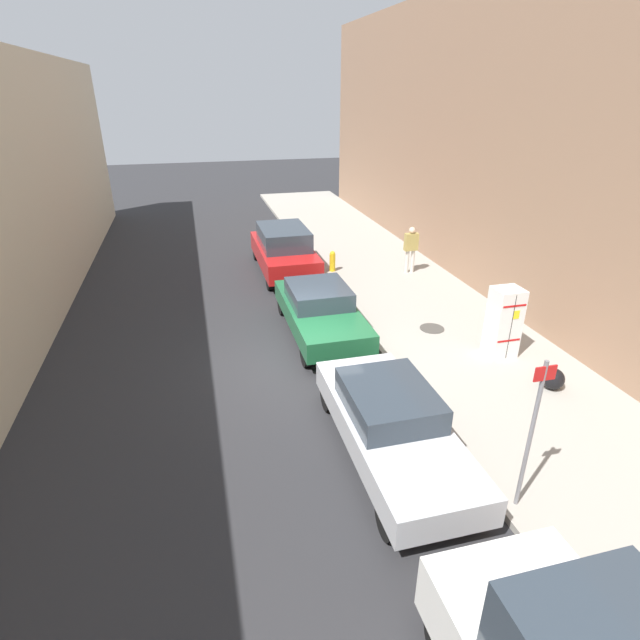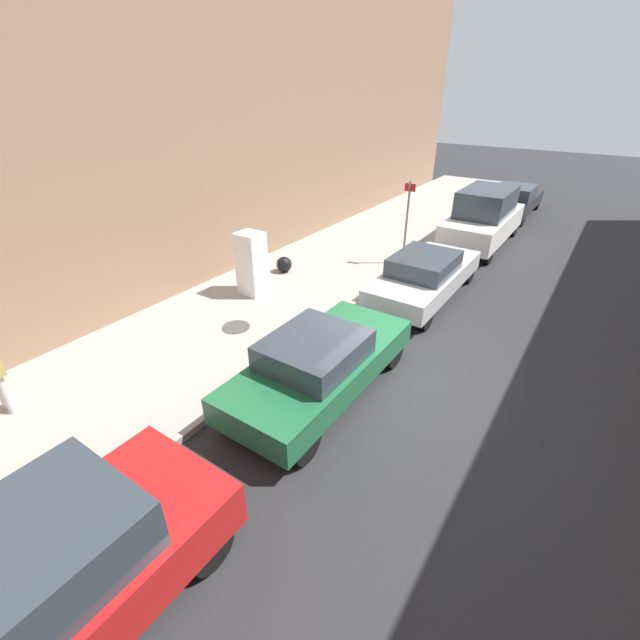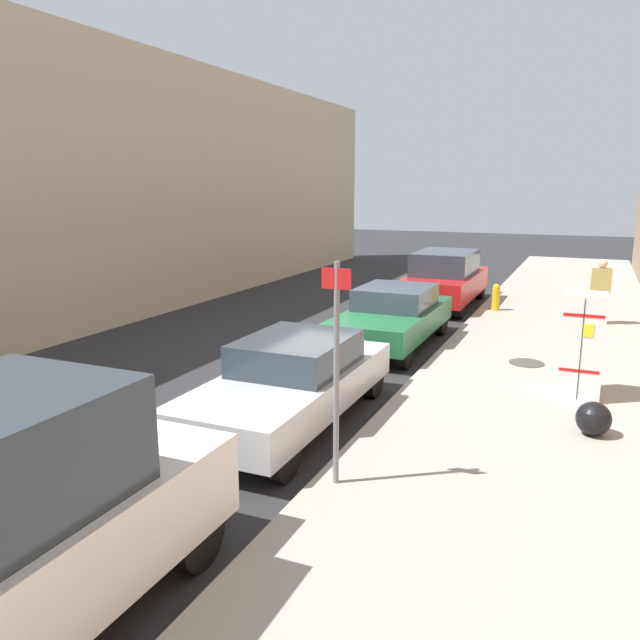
{
  "view_description": "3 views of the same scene",
  "coord_description": "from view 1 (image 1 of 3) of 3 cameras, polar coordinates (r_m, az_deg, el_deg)",
  "views": [
    {
      "loc": [
        2.37,
        10.98,
        6.46
      ],
      "look_at": [
        -0.74,
        -1.11,
        0.64
      ],
      "focal_mm": 28.0,
      "sensor_mm": 36.0,
      "label": 1
    },
    {
      "loc": [
        3.07,
        -7.34,
        5.6
      ],
      "look_at": [
        -1.37,
        -0.82,
        1.21
      ],
      "focal_mm": 24.0,
      "sensor_mm": 36.0,
      "label": 2
    },
    {
      "loc": [
        -5.04,
        12.32,
        3.72
      ],
      "look_at": [
        -0.25,
        1.34,
        1.15
      ],
      "focal_mm": 35.0,
      "sensor_mm": 36.0,
      "label": 3
    }
  ],
  "objects": [
    {
      "name": "parked_sedan_green",
      "position": [
        14.18,
        0.0,
        1.17
      ],
      "size": [
        1.85,
        4.54,
        1.4
      ],
      "color": "#1E6038",
      "rests_on": "ground"
    },
    {
      "name": "trash_bag",
      "position": [
        12.73,
        25.1,
        -6.11
      ],
      "size": [
        0.5,
        0.5,
        0.5
      ],
      "primitive_type": "sphere",
      "color": "black",
      "rests_on": "sidewalk_slab"
    },
    {
      "name": "fire_hydrant",
      "position": [
        18.94,
        1.43,
        6.78
      ],
      "size": [
        0.22,
        0.22,
        0.78
      ],
      "color": "gold",
      "rests_on": "sidewalk_slab"
    },
    {
      "name": "pedestrian_walking_far",
      "position": [
        18.93,
        10.35,
        8.29
      ],
      "size": [
        0.5,
        0.23,
        1.73
      ],
      "rotation": [
        0.0,
        0.0,
        0.56
      ],
      "color": "beige",
      "rests_on": "sidewalk_slab"
    },
    {
      "name": "ground_plane",
      "position": [
        12.96,
        -1.95,
        -4.92
      ],
      "size": [
        80.0,
        80.0,
        0.0
      ],
      "primitive_type": "plane",
      "color": "#28282B"
    },
    {
      "name": "parked_suv_red",
      "position": [
        19.2,
        -4.15,
        8.06
      ],
      "size": [
        1.94,
        4.69,
        1.73
      ],
      "color": "red",
      "rests_on": "ground"
    },
    {
      "name": "manhole_cover",
      "position": [
        14.78,
        12.68,
        -0.94
      ],
      "size": [
        0.7,
        0.7,
        0.02
      ],
      "primitive_type": "cylinder",
      "color": "#47443F",
      "rests_on": "sidewalk_slab"
    },
    {
      "name": "parked_sedan_silver",
      "position": [
        9.72,
        8.16,
        -11.57
      ],
      "size": [
        1.78,
        4.72,
        1.38
      ],
      "color": "silver",
      "rests_on": "ground"
    },
    {
      "name": "building_facade_near",
      "position": [
        15.16,
        29.82,
        15.64
      ],
      "size": [
        2.33,
        39.6,
        9.63
      ],
      "primitive_type": "cube",
      "color": "#937056",
      "rests_on": "ground"
    },
    {
      "name": "street_sign_post",
      "position": [
        8.55,
        23.08,
        -11.41
      ],
      "size": [
        0.36,
        0.07,
        2.74
      ],
      "color": "slate",
      "rests_on": "sidewalk_slab"
    },
    {
      "name": "discarded_refrigerator",
      "position": [
        13.51,
        20.24,
        -0.23
      ],
      "size": [
        0.71,
        0.66,
        1.82
      ],
      "color": "white",
      "rests_on": "sidewalk_slab"
    },
    {
      "name": "sidewalk_slab",
      "position": [
        14.41,
        15.51,
        -2.31
      ],
      "size": [
        4.72,
        44.0,
        0.14
      ],
      "primitive_type": "cube",
      "color": "#9E998E",
      "rests_on": "ground"
    }
  ]
}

